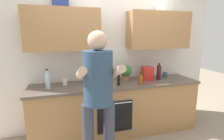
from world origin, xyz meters
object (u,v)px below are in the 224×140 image
person_standing (98,93)px  cup_coffee (65,82)px  bottle_hotsauce (89,76)px  cup_tea (165,74)px  bottle_wine (159,72)px  bottle_water (48,80)px  bottle_soda (99,78)px  bottle_soy (119,78)px  potted_herb (126,72)px  grocery_bag_crisps (147,73)px  bottle_syrup (141,80)px

person_standing → cup_coffee: bearing=111.3°
bottle_hotsauce → cup_tea: size_ratio=3.56×
bottle_wine → bottle_water: bearing=-179.7°
bottle_water → cup_tea: bottle_water is taller
bottle_soda → bottle_water: 0.78m
bottle_soy → cup_coffee: (-0.83, 0.25, -0.07)m
person_standing → bottle_soda: 0.68m
bottle_soy → bottle_soda: size_ratio=0.85×
bottle_wine → cup_tea: bottle_wine is taller
bottle_wine → bottle_soy: size_ratio=1.07×
person_standing → bottle_water: size_ratio=5.82×
cup_coffee → potted_herb: potted_herb is taller
bottle_soda → potted_herb: 0.57m
grocery_bag_crisps → bottle_soy: bearing=-162.3°
bottle_syrup → grocery_bag_crisps: bearing=45.1°
person_standing → bottle_water: (-0.61, 0.80, -0.01)m
bottle_wine → grocery_bag_crisps: 0.21m
bottle_hotsauce → cup_tea: 1.50m
person_standing → cup_tea: bearing=32.9°
bottle_syrup → bottle_wine: bearing=22.6°
bottle_hotsauce → person_standing: bearing=-91.6°
bottle_wine → bottle_soy: bearing=-170.4°
cup_coffee → bottle_syrup: bearing=-14.1°
cup_coffee → grocery_bag_crisps: (1.43, -0.06, 0.06)m
bottle_soda → bottle_hotsauce: 0.29m
bottle_soda → grocery_bag_crisps: bearing=12.2°
bottle_wine → grocery_bag_crisps: (-0.20, 0.06, -0.02)m
bottle_hotsauce → grocery_bag_crisps: bearing=-3.4°
person_standing → potted_herb: 1.13m
cup_coffee → potted_herb: 1.04m
bottle_wine → cup_tea: (0.25, 0.18, -0.09)m
potted_herb → bottle_soda: bearing=-155.6°
bottle_soda → cup_coffee: 0.58m
bottle_wine → bottle_water: (-1.89, -0.01, -0.01)m
bottle_water → grocery_bag_crisps: size_ratio=1.27×
bottle_soy → bottle_soda: 0.32m
bottle_soy → cup_tea: bottle_soy is taller
bottle_soy → bottle_soda: bottle_soda is taller
bottle_soy → cup_coffee: bearing=163.2°
bottle_wine → bottle_syrup: (-0.44, -0.18, -0.06)m
bottle_soda → cup_coffee: bearing=153.5°
bottle_hotsauce → bottle_syrup: bottle_hotsauce is taller
bottle_soda → bottle_syrup: bottle_soda is taller
bottle_hotsauce → grocery_bag_crisps: 1.05m
bottle_hotsauce → cup_coffee: (-0.39, -0.00, -0.07)m
bottle_syrup → cup_coffee: bottle_syrup is taller
grocery_bag_crisps → bottle_soda: bearing=-167.8°
person_standing → bottle_wine: bearing=32.3°
bottle_water → bottle_soy: bearing=-6.6°
bottle_water → cup_tea: size_ratio=3.63×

